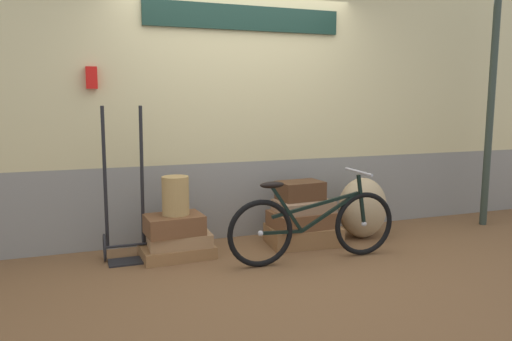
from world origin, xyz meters
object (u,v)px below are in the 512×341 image
Objects in this scene: suitcase_6 at (300,190)px; bicycle at (313,226)px; luggage_trolley at (126,221)px; suitcase_3 at (303,235)px; suitcase_5 at (303,206)px; suitcase_4 at (302,219)px; burlap_sack at (362,208)px; suitcase_1 at (180,240)px; wicker_basket at (176,196)px; suitcase_2 at (174,224)px; suitcase_0 at (177,251)px.

bicycle is (-0.13, -0.55, -0.22)m from suitcase_6.
bicycle is at bearing -21.27° from luggage_trolley.
suitcase_3 is 1.29× the size of suitcase_5.
luggage_trolley is at bearing 158.73° from bicycle.
burlap_sack is at bearing -1.48° from suitcase_4.
suitcase_5 is (1.26, -0.01, 0.23)m from suitcase_1.
suitcase_5 is 1.53× the size of wicker_basket.
suitcase_2 is 0.31× the size of bicycle.
suitcase_5 is 0.33× the size of bicycle.
bicycle is at bearing -108.49° from suitcase_5.
suitcase_4 is 0.29m from suitcase_6.
bicycle is at bearing -27.63° from suitcase_2.
suitcase_4 is at bearing -173.83° from suitcase_5.
suitcase_6 is 0.74m from burlap_sack.
suitcase_3 is at bearing -68.34° from suitcase_6.
suitcase_1 is at bearing -9.71° from suitcase_2.
luggage_trolley is (-0.42, 0.11, 0.04)m from suitcase_2.
suitcase_0 is 1.06× the size of suitcase_4.
suitcase_3 is 0.73m from burlap_sack.
suitcase_5 is 0.16m from suitcase_6.
suitcase_0 is at bearing -10.88° from luggage_trolley.
suitcase_6 is at bearing 98.78° from suitcase_5.
burlap_sack is (2.00, 0.00, 0.00)m from suitcase_2.
suitcase_5 is at bearing -178.75° from burlap_sack.
suitcase_1 is 1.05× the size of suitcase_5.
wicker_basket reaches higher than suitcase_3.
suitcase_2 is 0.44m from luggage_trolley.
luggage_trolley is (-0.44, 0.10, -0.23)m from wicker_basket.
bicycle is at bearing -23.05° from suitcase_1.
suitcase_3 is 0.46m from suitcase_6.
suitcase_2 is 0.94× the size of suitcase_5.
luggage_trolley is at bearing -178.86° from suitcase_3.
burlap_sack is at bearing 1.32° from suitcase_1.
wicker_basket is at bearing -108.12° from suitcase_0.
luggage_trolley is (-0.47, 0.12, 0.19)m from suitcase_1.
suitcase_0 is at bearing 125.90° from suitcase_1.
wicker_basket is 0.55× the size of burlap_sack.
suitcase_0 is 0.47× the size of luggage_trolley.
suitcase_5 reaches higher than suitcase_2.
suitcase_3 is 0.43× the size of bicycle.
burlap_sack is at bearing -7.69° from suitcase_6.
suitcase_1 is 0.16m from suitcase_2.
suitcase_5 is at bearing -108.93° from suitcase_3.
suitcase_1 is 1.27m from suitcase_3.
bicycle reaches higher than suitcase_6.
suitcase_0 is at bearing 155.01° from bicycle.
wicker_basket reaches higher than suitcase_4.
luggage_trolley is at bearing 173.04° from suitcase_6.
suitcase_0 is 1.29m from bicycle.
suitcase_4 is 0.96× the size of burlap_sack.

